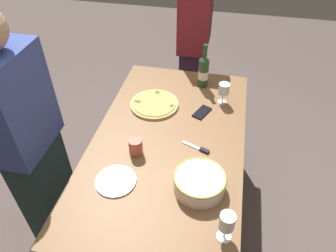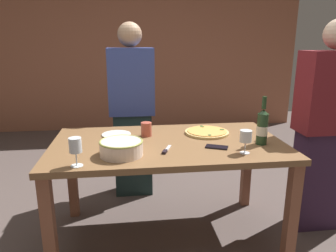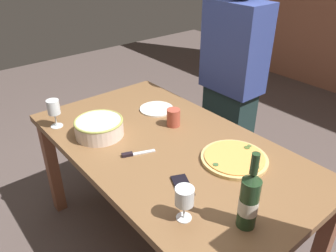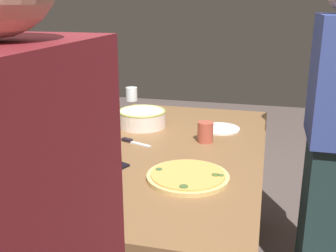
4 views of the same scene
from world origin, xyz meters
name	(u,v)px [view 1 (image 1 of 4)]	position (x,y,z in m)	size (l,w,h in m)	color
ground_plane	(168,212)	(0.00, 0.00, 0.00)	(8.00, 8.00, 0.00)	#564944
dining_table	(168,151)	(0.00, 0.00, 0.66)	(1.60, 0.90, 0.75)	brown
pizza	(154,104)	(0.32, 0.16, 0.76)	(0.33, 0.33, 0.03)	#D9B76E
serving_bowl	(200,182)	(-0.32, -0.23, 0.80)	(0.27, 0.27, 0.09)	silver
wine_bottle	(204,71)	(0.62, -0.13, 0.87)	(0.07, 0.07, 0.33)	#233F22
wine_glass_near_pizza	(227,222)	(-0.56, -0.37, 0.87)	(0.07, 0.07, 0.17)	white
wine_glass_by_bottle	(224,90)	(0.45, -0.29, 0.85)	(0.07, 0.07, 0.15)	white
cup_amber	(136,147)	(-0.14, 0.16, 0.80)	(0.08, 0.08, 0.10)	#B24D3A
side_plate	(116,181)	(-0.36, 0.20, 0.76)	(0.22, 0.22, 0.01)	white
cell_phone	(202,112)	(0.30, -0.17, 0.76)	(0.07, 0.14, 0.01)	black
pizza_knife	(199,149)	(-0.04, -0.19, 0.76)	(0.08, 0.17, 0.02)	silver
person_host	(28,143)	(-0.24, 0.77, 0.80)	(0.40, 0.24, 1.59)	#1D3231
person_guest_left	(194,44)	(1.19, 0.01, 0.79)	(0.44, 0.24, 1.58)	#341F39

